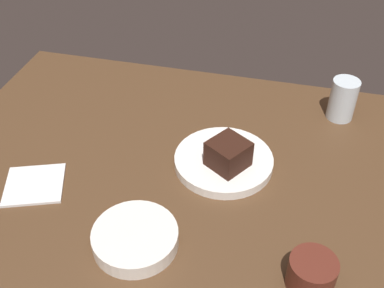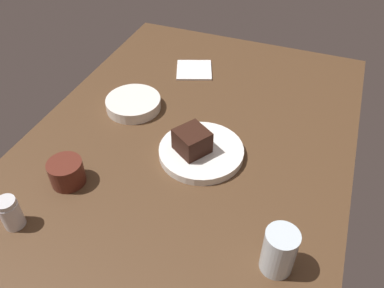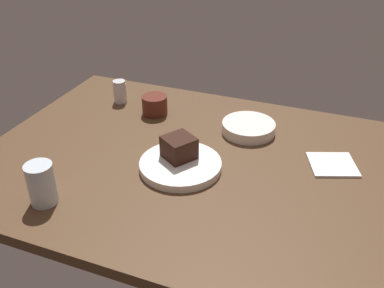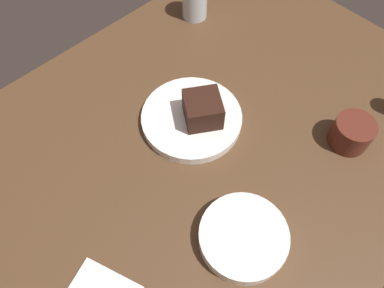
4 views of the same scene
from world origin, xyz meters
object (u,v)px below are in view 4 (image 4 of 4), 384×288
(side_bowl, at_px, (243,237))
(coffee_cup, at_px, (352,133))
(dessert_plate, at_px, (192,118))
(chocolate_cake_slice, at_px, (203,109))

(side_bowl, relative_size, coffee_cup, 1.94)
(side_bowl, bearing_deg, dessert_plate, 65.34)
(coffee_cup, bearing_deg, side_bowl, 178.04)
(chocolate_cake_slice, height_order, coffee_cup, chocolate_cake_slice)
(coffee_cup, bearing_deg, dessert_plate, 127.15)
(dessert_plate, bearing_deg, coffee_cup, -52.85)
(dessert_plate, height_order, side_bowl, side_bowl)
(dessert_plate, distance_m, coffee_cup, 0.33)
(side_bowl, height_order, coffee_cup, coffee_cup)
(dessert_plate, bearing_deg, chocolate_cake_slice, -59.32)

